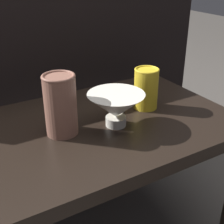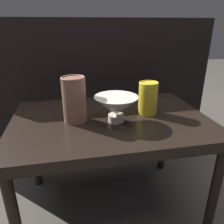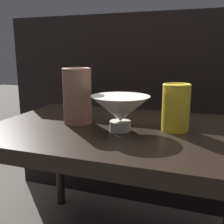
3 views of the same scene
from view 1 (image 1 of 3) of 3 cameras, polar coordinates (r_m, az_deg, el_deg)
table at (r=0.96m, az=-1.20°, el=-4.08°), size 0.77×0.53×0.46m
couch_backdrop at (r=1.47m, az=-12.93°, el=6.59°), size 1.29×0.50×0.84m
bowl at (r=0.89m, az=0.73°, el=1.05°), size 0.17×0.17×0.10m
vase_textured_left at (r=0.85m, az=-9.50°, el=1.50°), size 0.09×0.09×0.17m
vase_colorful_right at (r=1.01m, az=6.24°, el=4.40°), size 0.08×0.08×0.13m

